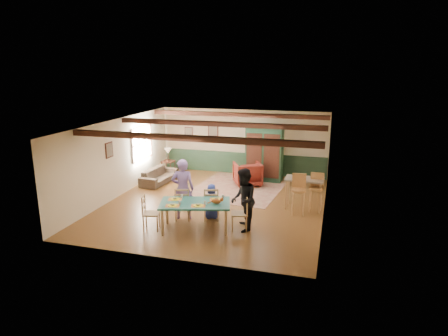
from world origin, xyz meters
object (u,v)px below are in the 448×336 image
(person_man, at_px, (183,189))
(table_lamp, at_px, (168,154))
(dining_table, at_px, (195,216))
(person_woman, at_px, (243,200))
(bar_stool_left, at_px, (298,195))
(cat, at_px, (216,201))
(bar_stool_right, at_px, (316,193))
(dining_chair_end_left, at_px, (151,212))
(armchair, at_px, (248,174))
(dining_chair_far_left, at_px, (183,203))
(sofa, at_px, (159,176))
(dining_chair_far_right, at_px, (212,203))
(end_table, at_px, (169,168))
(dining_chair_end_right, at_px, (239,213))
(person_child, at_px, (212,201))
(counter_table, at_px, (304,193))
(armoire, at_px, (264,153))

(person_man, height_order, table_lamp, person_man)
(dining_table, distance_m, person_woman, 1.41)
(bar_stool_left, bearing_deg, cat, -141.71)
(bar_stool_right, bearing_deg, dining_chair_end_left, -145.15)
(person_woman, xyz_separation_m, armchair, (-0.81, 4.19, -0.42))
(dining_chair_far_left, relative_size, sofa, 0.53)
(dining_chair_far_left, relative_size, person_man, 0.55)
(dining_chair_far_right, xyz_separation_m, person_woman, (1.07, -0.50, 0.37))
(dining_table, height_order, sofa, dining_table)
(dining_chair_end_left, distance_m, armchair, 5.15)
(dining_table, distance_m, end_table, 6.01)
(dining_chair_far_left, xyz_separation_m, dining_chair_end_right, (1.79, -0.30, 0.00))
(cat, bearing_deg, armchair, 76.05)
(dining_chair_far_right, relative_size, sofa, 0.53)
(dining_table, bearing_deg, cat, 5.13)
(table_lamp, height_order, bar_stool_right, bar_stool_right)
(person_woman, bearing_deg, person_child, -133.26)
(person_man, height_order, sofa, person_man)
(dining_table, height_order, dining_chair_far_right, dining_chair_far_right)
(person_child, xyz_separation_m, counter_table, (2.57, 1.62, -0.03))
(end_table, xyz_separation_m, bar_stool_right, (6.19, -2.81, 0.32))
(bar_stool_right, bearing_deg, armchair, 143.48)
(dining_chair_far_right, xyz_separation_m, dining_chair_end_right, (0.97, -0.53, 0.00))
(armchair, xyz_separation_m, end_table, (-3.53, 0.63, -0.16))
(dining_chair_far_right, height_order, table_lamp, table_lamp)
(dining_chair_end_left, xyz_separation_m, person_child, (1.36, 1.26, 0.03))
(person_woman, height_order, sofa, person_woman)
(dining_chair_end_left, bearing_deg, dining_table, -90.00)
(dining_chair_end_right, relative_size, person_man, 0.55)
(dining_table, bearing_deg, counter_table, 42.87)
(dining_table, bearing_deg, table_lamp, 120.59)
(dining_chair_far_right, xyz_separation_m, person_child, (-0.02, 0.08, 0.03))
(armoire, bearing_deg, dining_table, -97.33)
(cat, relative_size, armoire, 0.17)
(cat, distance_m, sofa, 5.31)
(dining_table, distance_m, dining_chair_far_left, 0.88)
(dining_chair_far_right, relative_size, cat, 2.64)
(dining_chair_end_left, bearing_deg, bar_stool_right, -73.52)
(armoire, relative_size, counter_table, 1.85)
(dining_chair_far_left, distance_m, cat, 1.39)
(dining_table, xyz_separation_m, end_table, (-3.06, 5.17, -0.10))
(person_child, xyz_separation_m, bar_stool_left, (2.45, 1.03, 0.09))
(dining_chair_end_right, height_order, sofa, dining_chair_end_right)
(dining_chair_far_right, bearing_deg, sofa, -60.21)
(person_child, height_order, end_table, person_child)
(person_man, distance_m, end_table, 5.12)
(end_table, distance_m, counter_table, 6.38)
(end_table, relative_size, bar_stool_right, 0.48)
(sofa, relative_size, bar_stool_left, 1.51)
(dining_chair_end_left, xyz_separation_m, bar_stool_left, (3.81, 2.29, 0.12))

